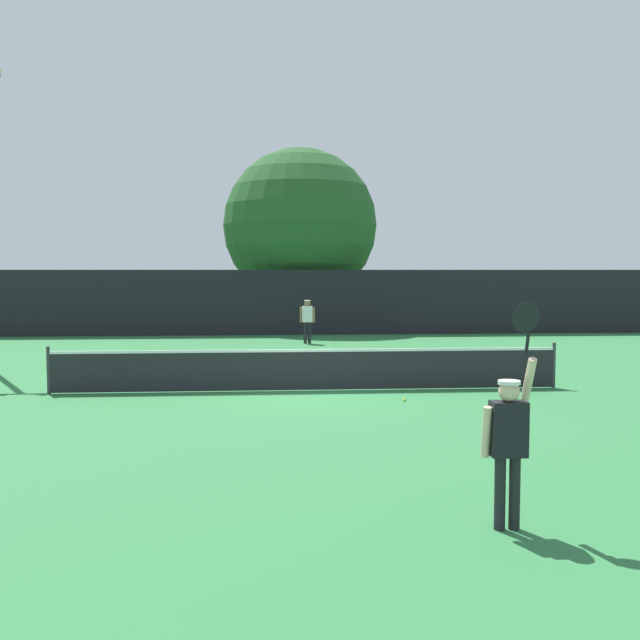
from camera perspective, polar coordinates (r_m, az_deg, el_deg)
The scene contains 8 objects.
ground_plane at distance 16.76m, azimuth -0.98°, elevation -5.58°, with size 120.00×120.00×0.00m, color #2D723D.
tennis_net at distance 16.68m, azimuth -0.98°, elevation -3.85°, with size 11.72×0.08×1.07m.
perimeter_fence at distance 31.02m, azimuth -2.50°, elevation 1.39°, with size 38.00×0.12×2.79m, color black.
player_serving at distance 8.05m, azimuth 14.65°, elevation -8.45°, with size 0.68×0.39×2.45m.
player_receiving at distance 27.34m, azimuth -1.00°, elevation 0.24°, with size 0.57×0.24×1.64m.
tennis_ball at distance 15.52m, azimuth 6.66°, elevation -6.25°, with size 0.07×0.07×0.07m, color #CCE033.
large_tree at distance 34.71m, azimuth -1.57°, elevation 7.43°, with size 7.29×7.29×8.53m.
parked_car_near at distance 37.47m, azimuth -7.18°, elevation 0.86°, with size 2.43×4.41×1.69m.
Camera 1 is at (-0.93, -16.50, 2.77)m, focal length 40.67 mm.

